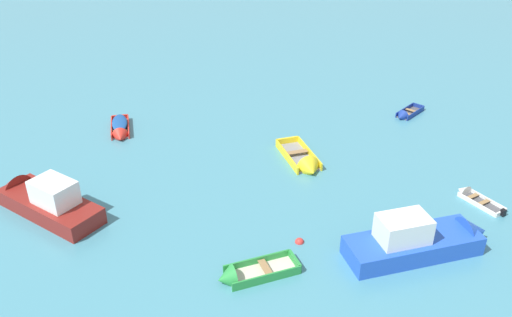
{
  "coord_description": "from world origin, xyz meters",
  "views": [
    {
      "loc": [
        0.14,
        -10.78,
        16.22
      ],
      "look_at": [
        0.0,
        18.08,
        0.15
      ],
      "focal_mm": 37.78,
      "sensor_mm": 36.0,
      "label": 1
    }
  ],
  "objects": [
    {
      "name": "rowboat_yellow_outer_right",
      "position": [
        3.1,
        17.28,
        0.22
      ],
      "size": [
        2.77,
        4.68,
        1.44
      ],
      "color": "gray",
      "rests_on": "ground_plane"
    },
    {
      "name": "rowboat_green_back_row_right",
      "position": [
        -0.47,
        7.42,
        0.2
      ],
      "size": [
        3.91,
        2.48,
        1.18
      ],
      "color": "beige",
      "rests_on": "ground_plane"
    },
    {
      "name": "motor_launch_maroon_near_left",
      "position": [
        -10.96,
        12.71,
        0.7
      ],
      "size": [
        6.75,
        5.46,
        2.56
      ],
      "color": "maroon",
      "rests_on": "ground_plane"
    },
    {
      "name": "motor_launch_blue_back_row_center",
      "position": [
        7.92,
        9.3,
        0.71
      ],
      "size": [
        7.39,
        3.83,
        2.54
      ],
      "color": "blue",
      "rests_on": "ground_plane"
    },
    {
      "name": "rowboat_deep_blue_cluster_inner",
      "position": [
        10.88,
        24.51,
        0.16
      ],
      "size": [
        2.61,
        2.75,
        0.86
      ],
      "color": "#4C4C51",
      "rests_on": "ground_plane"
    },
    {
      "name": "rowboat_white_center",
      "position": [
        11.88,
        13.94,
        0.12
      ],
      "size": [
        2.22,
        2.83,
        0.84
      ],
      "color": "#4C4C51",
      "rests_on": "ground_plane"
    },
    {
      "name": "mooring_buoy_between_boats_left",
      "position": [
        2.25,
        10.02,
        0.0
      ],
      "size": [
        0.44,
        0.44,
        0.44
      ],
      "primitive_type": "sphere",
      "color": "red",
      "rests_on": "ground_plane"
    },
    {
      "name": "rowboat_red_outer_left",
      "position": [
        -9.04,
        21.87,
        0.31
      ],
      "size": [
        1.91,
        3.79,
        1.08
      ],
      "color": "gray",
      "rests_on": "ground_plane"
    }
  ]
}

